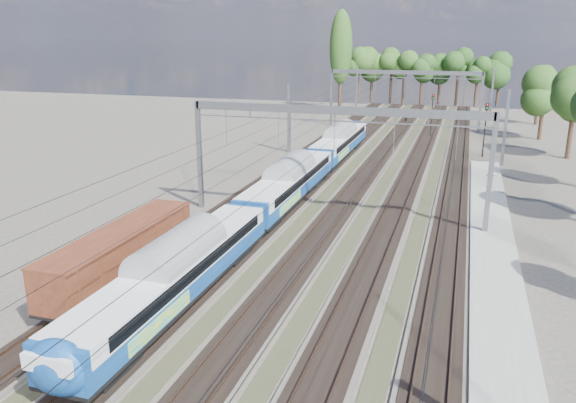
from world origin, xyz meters
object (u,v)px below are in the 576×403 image
(freight_boxcar, at_px, (122,253))
(signal_far, at_px, (485,123))
(signal_near, at_px, (432,110))
(worker, at_px, (406,118))
(emu_train, at_px, (289,178))

(freight_boxcar, height_order, signal_far, signal_far)
(freight_boxcar, xyz_separation_m, signal_near, (13.86, 56.63, 1.93))
(freight_boxcar, height_order, worker, freight_boxcar)
(emu_train, distance_m, signal_far, 31.15)
(signal_far, bearing_deg, worker, 105.16)
(freight_boxcar, relative_size, signal_near, 2.04)
(freight_boxcar, distance_m, signal_far, 49.26)
(emu_train, bearing_deg, signal_far, 58.42)
(freight_boxcar, bearing_deg, worker, 82.76)
(emu_train, xyz_separation_m, signal_far, (16.29, 26.50, 1.64))
(worker, height_order, signal_near, signal_near)
(worker, bearing_deg, freight_boxcar, 154.41)
(emu_train, relative_size, signal_far, 9.30)
(freight_boxcar, distance_m, worker, 71.03)
(emu_train, height_order, worker, emu_train)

